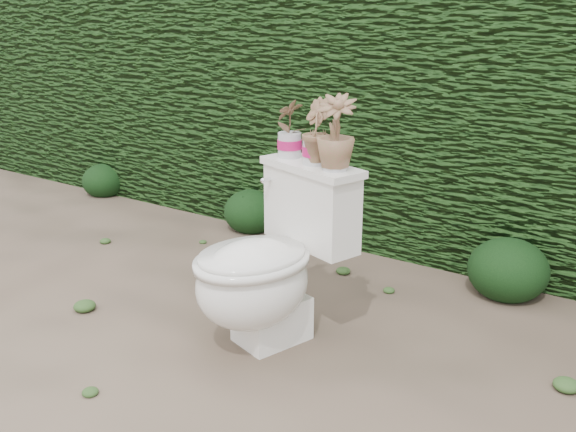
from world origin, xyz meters
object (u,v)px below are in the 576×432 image
Objects in this scene: potted_plant_left at (290,130)px; potted_plant_center at (315,134)px; potted_plant_right at (335,135)px; toilet at (268,267)px.

potted_plant_center reaches higher than potted_plant_left.
potted_plant_left is 0.17m from potted_plant_center.
potted_plant_center is at bearing 87.78° from potted_plant_left.
potted_plant_left is 0.30m from potted_plant_right.
potted_plant_left is 0.93× the size of potted_plant_center.
toilet is 0.61m from potted_plant_left.
toilet is 0.60m from potted_plant_center.
potted_plant_center is 0.13m from potted_plant_right.
potted_plant_right reaches higher than toilet.
potted_plant_right is (0.29, -0.09, 0.02)m from potted_plant_left.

